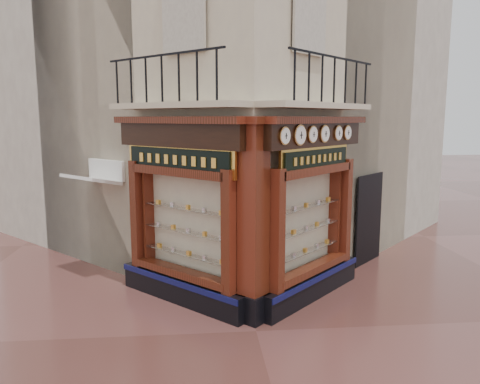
{
  "coord_description": "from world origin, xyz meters",
  "views": [
    {
      "loc": [
        -1.05,
        -8.17,
        3.95
      ],
      "look_at": [
        -0.12,
        2.0,
        2.33
      ],
      "focal_mm": 35.0,
      "sensor_mm": 36.0,
      "label": 1
    }
  ],
  "objects": [
    {
      "name": "shopfront_right",
      "position": [
        1.41,
        1.57,
        1.98
      ],
      "size": [
        2.86,
        2.86,
        3.98
      ],
      "rotation": [
        0.0,
        0.0,
        0.79
      ],
      "color": "black",
      "rests_on": "ground"
    },
    {
      "name": "signboard_left",
      "position": [
        -1.46,
        1.51,
        3.1
      ],
      "size": [
        2.26,
        2.26,
        0.61
      ],
      "rotation": [
        0.0,
        0.0,
        2.36
      ],
      "color": "#ECB145",
      "rests_on": "ground"
    },
    {
      "name": "signboard_right",
      "position": [
        1.46,
        1.51,
        3.1
      ],
      "size": [
        1.92,
        1.92,
        0.51
      ],
      "rotation": [
        0.0,
        0.0,
        0.79
      ],
      "color": "#ECB145",
      "rests_on": "ground"
    },
    {
      "name": "corner_pilaster",
      "position": [
        0.0,
        0.5,
        1.95
      ],
      "size": [
        0.85,
        0.85,
        3.98
      ],
      "rotation": [
        0.0,
        0.0,
        0.79
      ],
      "color": "black",
      "rests_on": "ground"
    },
    {
      "name": "balcony",
      "position": [
        0.0,
        1.49,
        4.22
      ],
      "size": [
        5.94,
        2.97,
        1.03
      ],
      "color": "#BBAB92",
      "rests_on": "ground"
    },
    {
      "name": "awning",
      "position": [
        -3.66,
        3.45,
        0.0
      ],
      "size": [
        1.6,
        1.6,
        0.27
      ],
      "primitive_type": null,
      "rotation": [
        0.22,
        0.0,
        2.36
      ],
      "color": "silver",
      "rests_on": "ground"
    },
    {
      "name": "clock_e",
      "position": [
        2.04,
        1.94,
        3.62
      ],
      "size": [
        0.27,
        0.27,
        0.34
      ],
      "rotation": [
        0.0,
        0.0,
        0.79
      ],
      "color": "#B1773B",
      "rests_on": "ground"
    },
    {
      "name": "neighbour_right",
      "position": [
        2.47,
        8.63,
        5.5
      ],
      "size": [
        11.31,
        11.31,
        11.0
      ],
      "primitive_type": "cube",
      "rotation": [
        0.0,
        0.0,
        0.79
      ],
      "color": "beige",
      "rests_on": "ground"
    },
    {
      "name": "clock_a",
      "position": [
        0.58,
        0.47,
        3.62
      ],
      "size": [
        0.28,
        0.28,
        0.34
      ],
      "rotation": [
        0.0,
        0.0,
        0.79
      ],
      "color": "#B1773B",
      "rests_on": "ground"
    },
    {
      "name": "shopfront_left",
      "position": [
        -1.41,
        1.57,
        1.98
      ],
      "size": [
        2.86,
        2.86,
        3.98
      ],
      "rotation": [
        0.0,
        0.0,
        2.36
      ],
      "color": "black",
      "rests_on": "ground"
    },
    {
      "name": "clock_c",
      "position": [
        1.28,
        1.17,
        3.62
      ],
      "size": [
        0.28,
        0.28,
        0.35
      ],
      "rotation": [
        0.0,
        0.0,
        0.79
      ],
      "color": "#B1773B",
      "rests_on": "ground"
    },
    {
      "name": "clock_d",
      "position": [
        1.62,
        1.52,
        3.62
      ],
      "size": [
        0.3,
        0.3,
        0.37
      ],
      "rotation": [
        0.0,
        0.0,
        0.79
      ],
      "color": "#B1773B",
      "rests_on": "ground"
    },
    {
      "name": "clock_b",
      "position": [
        0.94,
        0.84,
        3.62
      ],
      "size": [
        0.33,
        0.33,
        0.41
      ],
      "rotation": [
        0.0,
        0.0,
        0.79
      ],
      "color": "#B1773B",
      "rests_on": "ground"
    },
    {
      "name": "ground",
      "position": [
        0.0,
        0.0,
        0.0
      ],
      "size": [
        80.0,
        80.0,
        0.0
      ],
      "primitive_type": "plane",
      "color": "#502B25",
      "rests_on": "ground"
    },
    {
      "name": "main_building",
      "position": [
        0.0,
        6.16,
        6.0
      ],
      "size": [
        11.31,
        11.31,
        12.0
      ],
      "primitive_type": "cube",
      "rotation": [
        0.0,
        0.0,
        0.79
      ],
      "color": "#BBAB92",
      "rests_on": "ground"
    },
    {
      "name": "neighbour_left",
      "position": [
        -2.47,
        8.63,
        5.5
      ],
      "size": [
        11.31,
        11.31,
        11.0
      ],
      "primitive_type": "cube",
      "rotation": [
        0.0,
        0.0,
        0.79
      ],
      "color": "beige",
      "rests_on": "ground"
    },
    {
      "name": "clock_f",
      "position": [
        2.35,
        2.24,
        3.62
      ],
      "size": [
        0.27,
        0.27,
        0.33
      ],
      "rotation": [
        0.0,
        0.0,
        0.79
      ],
      "color": "#B1773B",
      "rests_on": "ground"
    }
  ]
}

